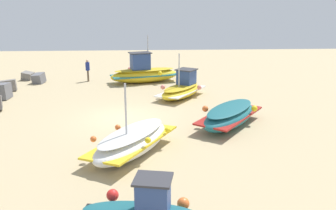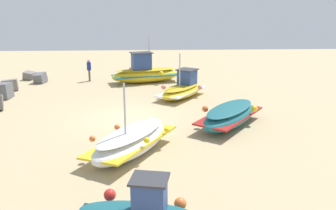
{
  "view_description": "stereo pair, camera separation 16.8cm",
  "coord_description": "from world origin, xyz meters",
  "px_view_note": "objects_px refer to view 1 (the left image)",
  "views": [
    {
      "loc": [
        -18.64,
        -1.31,
        6.06
      ],
      "look_at": [
        -0.65,
        -2.36,
        0.9
      ],
      "focal_mm": 38.65,
      "sensor_mm": 36.0,
      "label": 1
    },
    {
      "loc": [
        -18.65,
        -1.48,
        6.06
      ],
      "look_at": [
        -0.65,
        -2.36,
        0.9
      ],
      "focal_mm": 38.65,
      "sensor_mm": 36.0,
      "label": 2
    }
  ],
  "objects_px": {
    "fishing_boat_1": "(144,73)",
    "fishing_boat_0": "(132,141)",
    "fishing_boat_4": "(230,115)",
    "person_walking": "(88,69)",
    "fishing_boat_2": "(182,89)"
  },
  "relations": [
    {
      "from": "fishing_boat_2",
      "to": "fishing_boat_4",
      "type": "height_order",
      "value": "fishing_boat_2"
    },
    {
      "from": "fishing_boat_0",
      "to": "fishing_boat_2",
      "type": "distance_m",
      "value": 9.54
    },
    {
      "from": "fishing_boat_0",
      "to": "fishing_boat_4",
      "type": "distance_m",
      "value": 5.8
    },
    {
      "from": "person_walking",
      "to": "fishing_boat_2",
      "type": "bearing_deg",
      "value": 135.84
    },
    {
      "from": "fishing_boat_2",
      "to": "fishing_boat_0",
      "type": "bearing_deg",
      "value": -163.23
    },
    {
      "from": "fishing_boat_1",
      "to": "fishing_boat_2",
      "type": "height_order",
      "value": "fishing_boat_1"
    },
    {
      "from": "fishing_boat_0",
      "to": "fishing_boat_1",
      "type": "distance_m",
      "value": 13.77
    },
    {
      "from": "fishing_boat_1",
      "to": "fishing_boat_0",
      "type": "bearing_deg",
      "value": 72.45
    },
    {
      "from": "fishing_boat_4",
      "to": "person_walking",
      "type": "distance_m",
      "value": 14.2
    },
    {
      "from": "fishing_boat_2",
      "to": "fishing_boat_4",
      "type": "relative_size",
      "value": 0.9
    },
    {
      "from": "fishing_boat_1",
      "to": "fishing_boat_4",
      "type": "height_order",
      "value": "fishing_boat_1"
    },
    {
      "from": "fishing_boat_0",
      "to": "person_walking",
      "type": "distance_m",
      "value": 14.97
    },
    {
      "from": "fishing_boat_0",
      "to": "fishing_boat_4",
      "type": "relative_size",
      "value": 1.04
    },
    {
      "from": "fishing_boat_4",
      "to": "person_walking",
      "type": "height_order",
      "value": "person_walking"
    },
    {
      "from": "fishing_boat_1",
      "to": "fishing_boat_4",
      "type": "distance_m",
      "value": 11.35
    }
  ]
}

